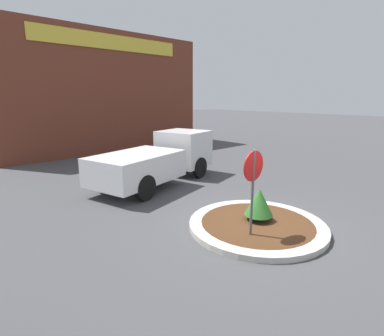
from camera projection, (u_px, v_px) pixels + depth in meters
name	position (u px, v px, depth m)	size (l,w,h in m)	color
ground_plane	(257.00, 228.00, 8.58)	(120.00, 120.00, 0.00)	#474749
traffic_island	(257.00, 225.00, 8.56)	(3.87, 3.87, 0.16)	#BCB7AD
stop_sign	(253.00, 178.00, 7.45)	(0.78, 0.07, 2.40)	#4C4C51
island_shrub	(259.00, 202.00, 8.60)	(0.82, 0.82, 0.95)	brown
utility_truck	(159.00, 159.00, 12.87)	(6.40, 3.57, 2.09)	silver
storefront_building	(94.00, 93.00, 21.56)	(14.01, 6.07, 7.81)	brown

